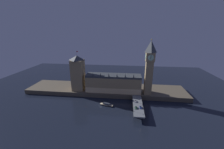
% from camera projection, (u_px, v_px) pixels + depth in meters
% --- Properties ---
extents(ground_plane, '(400.00, 400.00, 0.00)m').
position_uv_depth(ground_plane, '(101.00, 105.00, 160.87)').
color(ground_plane, black).
extents(embankment, '(220.00, 42.00, 5.70)m').
position_uv_depth(embankment, '(106.00, 90.00, 196.98)').
color(embankment, brown).
rests_on(embankment, ground_plane).
extents(parliament_hall, '(72.07, 20.23, 26.99)m').
position_uv_depth(parliament_hall, '(113.00, 83.00, 183.33)').
color(parliament_hall, '#9E845B').
rests_on(parliament_hall, embankment).
extents(clock_tower, '(10.81, 10.92, 68.84)m').
position_uv_depth(clock_tower, '(149.00, 66.00, 166.59)').
color(clock_tower, '#9E845B').
rests_on(clock_tower, embankment).
extents(victoria_tower, '(15.80, 15.80, 53.28)m').
position_uv_depth(victoria_tower, '(78.00, 73.00, 183.70)').
color(victoria_tower, '#9E845B').
rests_on(victoria_tower, embankment).
extents(bridge, '(10.52, 46.00, 6.34)m').
position_uv_depth(bridge, '(138.00, 106.00, 150.21)').
color(bridge, slate).
rests_on(bridge, ground_plane).
extents(car_northbound_lead, '(2.09, 3.99, 1.58)m').
position_uv_depth(car_northbound_lead, '(135.00, 101.00, 155.41)').
color(car_northbound_lead, silver).
rests_on(car_northbound_lead, bridge).
extents(car_northbound_trail, '(2.02, 4.43, 1.53)m').
position_uv_depth(car_northbound_trail, '(136.00, 108.00, 142.40)').
color(car_northbound_trail, '#235633').
rests_on(car_northbound_trail, bridge).
extents(car_southbound_lead, '(2.04, 4.64, 1.54)m').
position_uv_depth(car_southbound_lead, '(141.00, 107.00, 142.95)').
color(car_southbound_lead, navy).
rests_on(car_southbound_lead, bridge).
extents(pedestrian_near_rail, '(0.38, 0.38, 1.75)m').
position_uv_depth(pedestrian_near_rail, '(134.00, 108.00, 140.57)').
color(pedestrian_near_rail, black).
rests_on(pedestrian_near_rail, bridge).
extents(pedestrian_mid_walk, '(0.38, 0.38, 1.77)m').
position_uv_depth(pedestrian_mid_walk, '(142.00, 105.00, 146.67)').
color(pedestrian_mid_walk, black).
rests_on(pedestrian_mid_walk, bridge).
extents(street_lamp_near, '(1.34, 0.60, 6.31)m').
position_uv_depth(street_lamp_near, '(134.00, 108.00, 134.98)').
color(street_lamp_near, '#2D3333').
rests_on(street_lamp_near, bridge).
extents(boat_upstream, '(17.98, 8.57, 3.26)m').
position_uv_depth(boat_upstream, '(107.00, 105.00, 159.38)').
color(boat_upstream, '#28282D').
rests_on(boat_upstream, ground_plane).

